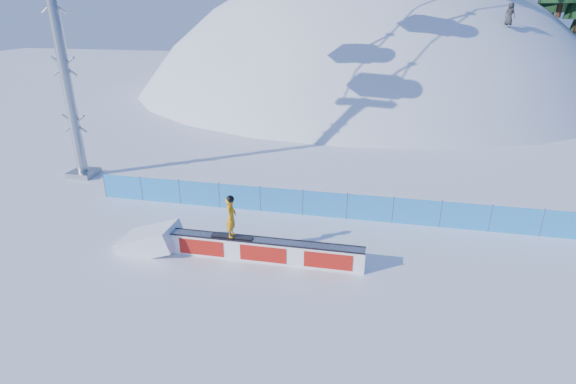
# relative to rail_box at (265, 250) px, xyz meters

# --- Properties ---
(ground) EXTENTS (160.00, 160.00, 0.00)m
(ground) POSITION_rel_rail_box_xyz_m (1.67, -0.22, -0.44)
(ground) COLOR white
(ground) RESTS_ON ground
(snow_hill) EXTENTS (64.00, 64.00, 64.00)m
(snow_hill) POSITION_rel_rail_box_xyz_m (1.67, 41.78, -18.44)
(snow_hill) COLOR white
(snow_hill) RESTS_ON ground
(safety_fence) EXTENTS (22.05, 0.05, 1.30)m
(safety_fence) POSITION_rel_rail_box_xyz_m (1.67, 4.28, 0.17)
(safety_fence) COLOR #288ADE
(safety_fence) RESTS_ON ground
(rail_box) EXTENTS (7.40, 0.56, 0.89)m
(rail_box) POSITION_rel_rail_box_xyz_m (0.00, 0.00, 0.00)
(rail_box) COLOR white
(rail_box) RESTS_ON ground
(snow_ramp) EXTENTS (2.39, 1.50, 1.48)m
(snow_ramp) POSITION_rel_rail_box_xyz_m (-4.62, -0.03, -0.44)
(snow_ramp) COLOR white
(snow_ramp) RESTS_ON ground
(snowboarder) EXTENTS (1.60, 0.59, 1.67)m
(snowboarder) POSITION_rel_rail_box_xyz_m (-1.24, -0.01, 1.27)
(snowboarder) COLOR black
(snowboarder) RESTS_ON rail_box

